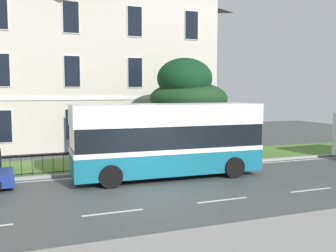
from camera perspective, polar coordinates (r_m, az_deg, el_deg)
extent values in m
cube|color=#434745|center=(14.82, -2.13, -10.18)|extent=(60.00, 56.00, 0.06)
cube|color=silver|center=(18.20, -5.82, -7.18)|extent=(54.00, 0.14, 0.01)
cube|color=silver|center=(12.63, -8.30, -12.82)|extent=(2.00, 0.12, 0.01)
cube|color=silver|center=(13.99, 8.22, -11.02)|extent=(2.00, 0.12, 0.01)
cube|color=silver|center=(16.25, 20.83, -9.01)|extent=(2.00, 0.12, 0.01)
cube|color=#9E9E99|center=(18.64, -6.19, -6.71)|extent=(57.00, 0.24, 0.12)
cube|color=#507732|center=(20.73, -7.72, -5.51)|extent=(57.00, 4.15, 0.12)
cube|color=gray|center=(10.02, 8.43, -17.74)|extent=(57.00, 3.00, 0.01)
cube|color=beige|center=(29.07, -15.47, 7.94)|extent=(19.84, 10.35, 10.51)
cube|color=white|center=(23.85, -14.21, 4.06)|extent=(19.84, 0.06, 0.20)
cube|color=#2D333D|center=(23.99, -14.08, -1.36)|extent=(1.10, 0.06, 2.20)
cube|color=white|center=(23.81, -23.65, -0.05)|extent=(1.02, 0.04, 1.95)
cube|color=black|center=(23.79, -23.65, -0.05)|extent=(0.92, 0.03, 1.85)
cube|color=white|center=(23.93, -14.12, 0.26)|extent=(1.02, 0.04, 1.95)
cube|color=black|center=(23.91, -14.11, 0.25)|extent=(0.92, 0.03, 1.85)
cube|color=white|center=(24.69, -4.93, 0.54)|extent=(1.02, 0.04, 1.95)
cube|color=black|center=(24.67, -4.92, 0.54)|extent=(0.92, 0.03, 1.85)
cube|color=white|center=(26.04, 3.50, 0.80)|extent=(1.02, 0.04, 1.95)
cube|color=black|center=(26.03, 3.52, 0.79)|extent=(0.92, 0.03, 1.85)
cube|color=white|center=(23.75, -23.93, 7.74)|extent=(1.02, 0.04, 1.95)
cube|color=black|center=(23.73, -23.94, 7.74)|extent=(0.92, 0.03, 1.85)
cube|color=white|center=(23.87, -14.29, 8.01)|extent=(1.02, 0.04, 1.95)
cube|color=black|center=(23.85, -14.29, 8.01)|extent=(0.92, 0.03, 1.85)
cube|color=white|center=(24.64, -4.99, 8.06)|extent=(1.02, 0.04, 1.95)
cube|color=black|center=(24.62, -4.98, 8.06)|extent=(0.92, 0.03, 1.85)
cube|color=white|center=(26.00, 3.54, 7.92)|extent=(1.02, 0.04, 1.95)
cube|color=black|center=(25.98, 3.56, 7.92)|extent=(0.92, 0.03, 1.85)
cube|color=white|center=(24.26, -14.47, 15.66)|extent=(1.02, 0.04, 1.95)
cube|color=black|center=(24.24, -14.46, 15.67)|extent=(0.92, 0.03, 1.85)
cube|color=white|center=(25.01, -5.05, 15.48)|extent=(1.02, 0.04, 1.95)
cube|color=black|center=(24.99, -5.04, 15.49)|extent=(0.92, 0.03, 1.85)
cube|color=white|center=(26.35, 3.58, 14.96)|extent=(1.02, 0.04, 1.95)
cube|color=black|center=(26.33, 3.60, 14.97)|extent=(0.92, 0.03, 1.85)
cube|color=black|center=(18.37, -11.99, -3.77)|extent=(16.06, 0.04, 0.04)
cube|color=black|center=(18.52, -11.94, -6.43)|extent=(16.06, 0.04, 0.04)
cylinder|color=black|center=(18.26, -22.75, -5.63)|extent=(0.02, 0.02, 0.95)
cylinder|color=black|center=(18.25, -21.30, -5.59)|extent=(0.02, 0.02, 0.95)
cylinder|color=black|center=(18.25, -19.86, -5.54)|extent=(0.02, 0.02, 0.95)
cylinder|color=black|center=(18.26, -18.41, -5.49)|extent=(0.02, 0.02, 0.95)
cylinder|color=black|center=(18.28, -16.97, -5.44)|extent=(0.02, 0.02, 0.95)
cylinder|color=black|center=(18.31, -15.53, -5.38)|extent=(0.02, 0.02, 0.95)
cylinder|color=black|center=(18.36, -14.10, -5.32)|extent=(0.02, 0.02, 0.95)
cylinder|color=black|center=(18.41, -12.67, -5.26)|extent=(0.02, 0.02, 0.95)
cylinder|color=black|center=(18.48, -11.26, -5.19)|extent=(0.02, 0.02, 0.95)
cylinder|color=black|center=(18.56, -9.85, -5.13)|extent=(0.02, 0.02, 0.95)
cylinder|color=black|center=(18.65, -8.46, -5.06)|extent=(0.02, 0.02, 0.95)
cylinder|color=black|center=(18.75, -7.09, -4.98)|extent=(0.02, 0.02, 0.95)
cylinder|color=black|center=(18.86, -5.73, -4.91)|extent=(0.02, 0.02, 0.95)
cylinder|color=black|center=(18.98, -4.39, -4.83)|extent=(0.02, 0.02, 0.95)
cylinder|color=black|center=(19.11, -3.06, -4.76)|extent=(0.02, 0.02, 0.95)
cylinder|color=black|center=(19.25, -1.75, -4.68)|extent=(0.02, 0.02, 0.95)
cylinder|color=black|center=(19.41, -0.47, -4.60)|extent=(0.02, 0.02, 0.95)
cylinder|color=black|center=(19.57, 0.80, -4.52)|extent=(0.02, 0.02, 0.95)
cylinder|color=black|center=(19.74, 2.04, -4.43)|extent=(0.02, 0.02, 0.95)
cylinder|color=black|center=(19.92, 3.26, -4.35)|extent=(0.02, 0.02, 0.95)
cylinder|color=black|center=(20.10, 4.46, -4.27)|extent=(0.02, 0.02, 0.95)
cylinder|color=black|center=(20.30, 5.64, -4.18)|extent=(0.02, 0.02, 0.95)
cylinder|color=black|center=(20.51, 6.79, -4.10)|extent=(0.02, 0.02, 0.95)
cylinder|color=black|center=(20.72, 7.92, -4.02)|extent=(0.02, 0.02, 0.95)
cylinder|color=black|center=(20.94, 9.02, -3.94)|extent=(0.02, 0.02, 0.95)
cylinder|color=black|center=(21.17, 10.10, -3.85)|extent=(0.02, 0.02, 0.95)
cylinder|color=#423328|center=(22.12, 2.72, -2.61)|extent=(0.53, 0.53, 1.55)
ellipsoid|color=black|center=(21.93, 2.74, -1.86)|extent=(4.85, 4.85, 2.13)
ellipsoid|color=#1B3B1E|center=(22.03, 2.76, 1.18)|extent=(4.46, 4.46, 1.83)
ellipsoid|color=#1A3A1D|center=(22.13, 3.12, 4.17)|extent=(4.54, 4.54, 2.00)
ellipsoid|color=#10371B|center=(21.66, 2.53, 7.19)|extent=(3.15, 3.15, 2.32)
cube|color=#156682|center=(17.29, -0.12, -5.07)|extent=(8.59, 2.61, 1.11)
cube|color=white|center=(17.20, -0.12, -3.38)|extent=(8.61, 2.63, 0.20)
cube|color=black|center=(17.13, -0.12, -1.51)|extent=(8.51, 2.57, 1.05)
cube|color=silver|center=(17.04, -0.12, 1.80)|extent=(8.59, 2.61, 0.93)
cube|color=black|center=(18.96, 12.23, -1.13)|extent=(0.11, 2.00, 0.97)
cube|color=black|center=(18.87, 12.28, 1.87)|extent=(0.11, 1.72, 0.59)
cylinder|color=silver|center=(19.80, 11.00, -4.84)|extent=(0.05, 0.20, 0.20)
cylinder|color=silver|center=(18.52, 13.37, -5.58)|extent=(0.05, 0.20, 0.20)
cylinder|color=black|center=(19.45, 6.67, -4.96)|extent=(0.97, 0.33, 0.96)
cylinder|color=black|center=(17.46, 9.95, -6.17)|extent=(0.97, 0.33, 0.96)
cylinder|color=black|center=(17.77, -10.00, -5.97)|extent=(0.97, 0.33, 0.96)
cylinder|color=black|center=(15.57, -8.65, -7.55)|extent=(0.97, 0.33, 0.96)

